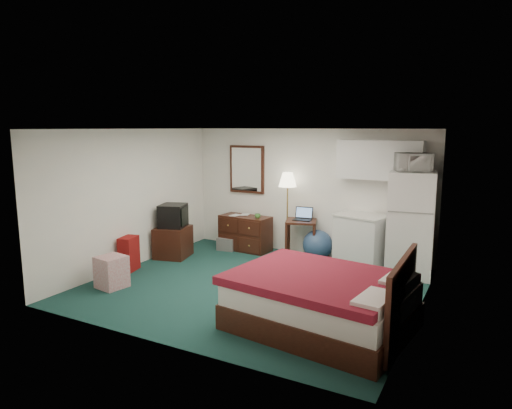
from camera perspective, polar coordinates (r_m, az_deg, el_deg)
The scene contains 25 objects.
floor at distance 7.45m, azimuth -0.32°, elevation -10.18°, with size 5.00×4.50×0.01m, color #132C2B.
ceiling at distance 7.01m, azimuth -0.34°, elevation 9.42°, with size 5.00×4.50×0.01m, color white.
walls at distance 7.13m, azimuth -0.33°, elevation -0.68°, with size 5.01×4.51×2.50m.
mirror at distance 9.65m, azimuth -1.14°, elevation 4.42°, with size 0.80×0.06×1.00m, color white, non-canonical shape.
upper_cabinets at distance 8.48m, azimuth 15.20°, elevation 5.40°, with size 1.50×0.35×0.70m, color silver, non-canonical shape.
headboard at distance 5.66m, azimuth 17.73°, elevation -11.27°, with size 0.06×1.56×1.00m, color black, non-canonical shape.
dresser at distance 9.48m, azimuth -1.34°, elevation -3.58°, with size 1.05×0.48×0.72m, color black, non-canonical shape.
floor_lamp at distance 9.10m, azimuth 3.92°, elevation -1.16°, with size 0.36×0.36×1.65m, color tan, non-canonical shape.
desk at distance 9.01m, azimuth 5.65°, elevation -4.25°, with size 0.58×0.58×0.74m, color black, non-canonical shape.
exercise_ball at distance 8.91m, azimuth 7.70°, elevation -5.00°, with size 0.58×0.58×0.58m, color navy.
kitchen_counter at distance 8.60m, azimuth 13.08°, elevation -4.48°, with size 0.85×0.65×0.93m, color silver, non-canonical shape.
fridge at distance 8.19m, azimuth 18.73°, elevation -2.34°, with size 0.74×0.74×1.80m, color white, non-canonical shape.
bed at distance 5.97m, azimuth 8.14°, elevation -11.97°, with size 2.12×1.65×0.68m, color maroon, non-canonical shape.
tv_stand at distance 9.14m, azimuth -10.33°, elevation -4.63°, with size 0.60×0.65×0.60m, color black, non-canonical shape.
suitcase at distance 8.46m, azimuth -15.61°, elevation -5.94°, with size 0.24×0.38×0.61m, color maroon, non-canonical shape.
retail_box at distance 7.68m, azimuth -17.60°, elevation -8.03°, with size 0.41×0.41×0.51m, color silver, non-canonical shape.
file_bin at distance 9.55m, azimuth -3.65°, elevation -4.93°, with size 0.37×0.27×0.26m, color slate, non-canonical shape.
cardboard_box_a at distance 8.29m, azimuth 4.62°, elevation -7.39°, with size 0.24×0.21×0.21m, color olive, non-canonical shape.
cardboard_box_b at distance 8.27m, azimuth 7.01°, elevation -7.33°, with size 0.21×0.25×0.25m, color olive, non-canonical shape.
laptop at distance 8.90m, azimuth 5.83°, elevation -1.21°, with size 0.35×0.28×0.24m, color black, non-canonical shape.
crt_tv at distance 9.06m, azimuth -10.34°, elevation -1.38°, with size 0.48×0.52×0.44m, color black, non-canonical shape.
microwave at distance 8.04m, azimuth 19.07°, elevation 5.26°, with size 0.55×0.31×0.38m, color white.
book_a at distance 9.46m, azimuth -3.01°, elevation -0.67°, with size 0.17×0.02×0.23m, color olive.
book_b at distance 9.50m, azimuth -1.88°, elevation -0.63°, with size 0.17×0.02×0.23m, color olive.
mug at distance 9.16m, azimuth 0.21°, elevation -1.38°, with size 0.12×0.09×0.12m, color #418135.
Camera 1 is at (3.33, -6.17, 2.53)m, focal length 32.00 mm.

